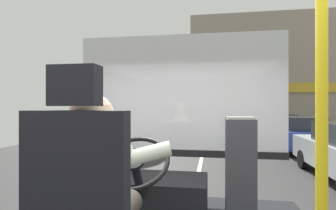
% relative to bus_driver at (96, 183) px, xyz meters
% --- Properties ---
extents(ground, '(18.00, 44.00, 0.06)m').
position_rel_bus_driver_xyz_m(ground, '(0.20, 9.11, -1.56)').
color(ground, '#2F2F2F').
extents(bus_driver, '(0.75, 0.53, 0.74)m').
position_rel_bus_driver_xyz_m(bus_driver, '(0.00, 0.00, 0.00)').
color(bus_driver, '#332D28').
rests_on(bus_driver, driver_seat).
extents(steering_console, '(1.10, 1.03, 0.83)m').
position_rel_bus_driver_xyz_m(steering_console, '(0.00, 1.17, -0.46)').
color(steering_console, black).
rests_on(steering_console, bus_floor).
extents(handrail_pole, '(0.04, 0.04, 2.29)m').
position_rel_bus_driver_xyz_m(handrail_pole, '(1.02, -0.20, 0.46)').
color(handrail_pole, yellow).
rests_on(handrail_pole, bus_floor).
extents(fare_box, '(0.24, 0.24, 0.99)m').
position_rel_bus_driver_xyz_m(fare_box, '(0.83, 1.04, -0.19)').
color(fare_box, '#333338').
rests_on(fare_box, bus_floor).
extents(windshield_panel, '(2.50, 0.08, 1.48)m').
position_rel_bus_driver_xyz_m(windshield_panel, '(0.20, 1.93, 0.36)').
color(windshield_panel, silver).
extents(street_tree, '(3.07, 3.07, 5.15)m').
position_rel_bus_driver_xyz_m(street_tree, '(-3.52, 11.51, 2.06)').
color(street_tree, '#4C3828').
rests_on(street_tree, ground).
extents(shop_building, '(12.40, 5.92, 8.04)m').
position_rel_bus_driver_xyz_m(shop_building, '(5.31, 19.82, 2.49)').
color(shop_building, gray).
rests_on(shop_building, ground).
extents(parked_car_blue, '(1.76, 4.07, 1.46)m').
position_rel_bus_driver_xyz_m(parked_car_blue, '(4.18, 10.82, -0.78)').
color(parked_car_blue, navy).
rests_on(parked_car_blue, ground).
extents(parked_car_white, '(1.99, 3.88, 1.38)m').
position_rel_bus_driver_xyz_m(parked_car_white, '(4.53, 15.88, -0.82)').
color(parked_car_white, silver).
rests_on(parked_car_white, ground).
extents(parked_car_green, '(1.90, 3.94, 1.44)m').
position_rel_bus_driver_xyz_m(parked_car_green, '(4.48, 22.05, -0.79)').
color(parked_car_green, '#195633').
rests_on(parked_car_green, ground).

